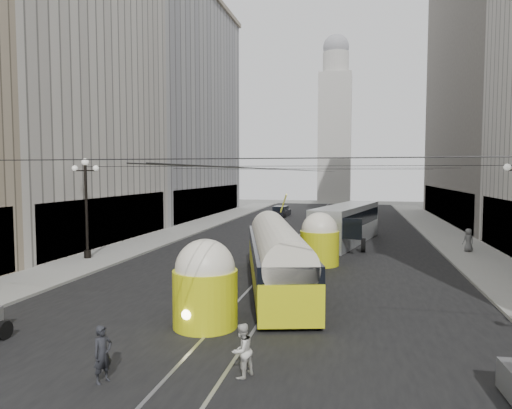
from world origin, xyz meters
The scene contains 18 objects.
road centered at (0.00, 32.50, 0.00)m, with size 20.00×85.00×0.02m, color black.
sidewalk_left centered at (-12.00, 36.00, 0.07)m, with size 4.00×72.00×0.15m, color gray.
sidewalk_right centered at (12.00, 36.00, 0.07)m, with size 4.00×72.00×0.15m, color gray.
rail_left centered at (-0.75, 32.50, 0.00)m, with size 0.12×85.00×0.04m, color gray.
rail_right centered at (0.75, 32.50, 0.00)m, with size 0.12×85.00×0.04m, color gray.
building_left_mid centered at (-20.00, 24.00, 17.31)m, with size 12.60×20.60×34.60m.
building_left_far centered at (-19.99, 48.00, 14.31)m, with size 12.60×28.60×28.60m.
building_right_far centered at (20.00, 48.00, 16.31)m, with size 12.60×32.60×32.60m.
distant_tower centered at (0.00, 80.00, 14.97)m, with size 6.00×6.00×31.36m.
lamppost_left_mid centered at (-12.60, 18.00, 3.74)m, with size 1.86×0.44×6.37m.
catenary centered at (0.12, 31.49, 5.88)m, with size 25.00×72.00×0.23m.
streetcar centered at (0.50, 13.64, 1.60)m, with size 5.51×14.59×3.27m.
city_bus centered at (3.50, 28.83, 1.66)m, with size 5.26×12.35×3.04m.
sedan_white_far centered at (3.67, 42.01, 0.71)m, with size 2.43×5.08×1.56m.
sedan_dark_far centered at (-5.28, 49.55, 0.61)m, with size 2.11×4.41×1.35m.
pedestrian_crossing_a centered at (-2.30, 2.75, 0.78)m, with size 0.57×0.37×1.56m, color black.
pedestrian_crossing_b centered at (1.25, 3.88, 0.75)m, with size 0.73×0.57×1.49m, color beige.
pedestrian_sidewalk_right centered at (11.86, 25.87, 0.95)m, with size 0.78×0.48×1.61m, color slate.
Camera 1 is at (4.27, -7.94, 5.62)m, focal length 32.00 mm.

